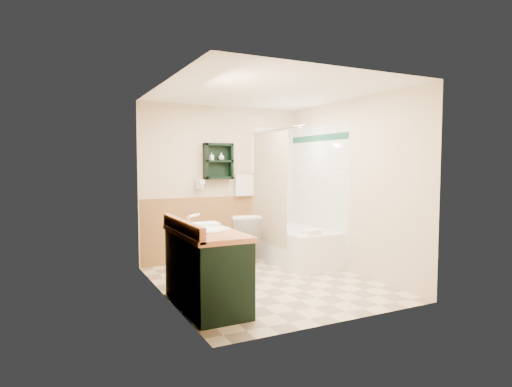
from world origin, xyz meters
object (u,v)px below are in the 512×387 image
Objects in this scene: wall_shelf at (218,161)px; soap_bottle_a at (211,158)px; vanity_book at (178,216)px; toilet at (242,239)px; bathtub at (295,245)px; soap_bottle_b at (221,157)px; hair_dryer at (199,184)px; vanity at (206,268)px.

wall_shelf reaches higher than soap_bottle_a.
wall_shelf is at bearing 28.87° from vanity_book.
vanity_book is (-1.32, -1.15, 0.55)m from toilet.
wall_shelf is 0.37× the size of bathtub.
soap_bottle_b is at bearing 27.61° from vanity_book.
soap_bottle_b reaches higher than soap_bottle_a.
hair_dryer reaches higher than bathtub.
hair_dryer is 1.10× the size of vanity_book.
wall_shelf reaches higher than soap_bottle_b.
toilet is (0.56, -0.31, -0.83)m from hair_dryer.
toilet is 3.50× the size of vanity_book.
vanity_book is 1.84m from soap_bottle_a.
bathtub is 13.16× the size of soap_bottle_b.
vanity is at bearing -112.32° from soap_bottle_a.
hair_dryer reaches higher than toilet.
vanity reaches higher than bathtub.
vanity_book is at bearing -123.57° from soap_bottle_a.
vanity is 2.44m from soap_bottle_b.
wall_shelf is 0.08m from soap_bottle_b.
vanity_book is at bearing -127.81° from soap_bottle_b.
bathtub is at bearing -2.69° from vanity_book.
vanity_book is 1.93m from soap_bottle_b.
hair_dryer is (-0.30, 0.02, -0.35)m from wall_shelf.
hair_dryer is 0.54m from soap_bottle_b.
hair_dryer reaches higher than vanity.
wall_shelf is 1.24m from toilet.
bathtub is at bearing 34.40° from vanity.
soap_bottle_b is (0.16, 0.00, 0.02)m from soap_bottle_a.
wall_shelf is 4.83× the size of soap_bottle_b.
soap_bottle_a is at bearing 180.00° from soap_bottle_b.
bathtub is 12.83× the size of soap_bottle_a.
bathtub is 1.77m from soap_bottle_b.
soap_bottle_a reaches higher than toilet.
soap_bottle_a is at bearing -177.50° from wall_shelf.
toilet is (1.15, 1.63, -0.03)m from vanity.
vanity reaches higher than toilet.
soap_bottle_b is at bearing -41.80° from toilet.
vanity is at bearing 65.07° from toilet.
soap_bottle_b is (1.11, 1.42, 0.69)m from vanity_book.
vanity is at bearing -145.60° from bathtub.
soap_bottle_b is (0.94, 1.90, 1.20)m from vanity.
bathtub is (1.33, -0.62, -0.94)m from hair_dryer.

